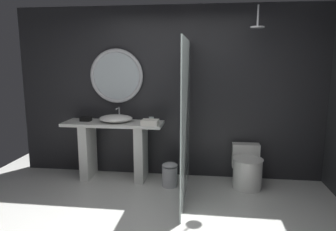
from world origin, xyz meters
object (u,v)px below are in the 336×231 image
rain_shower_head (257,25)px  tissue_box (86,119)px  vessel_sink (116,118)px  folded_hand_towel (150,122)px  toilet (247,168)px  round_wall_mirror (116,76)px  waste_bin (170,174)px  tumbler_cup (151,120)px

rain_shower_head → tissue_box: bearing=175.9°
vessel_sink → folded_hand_towel: bearing=-16.2°
toilet → folded_hand_towel: bearing=-176.4°
tissue_box → round_wall_mirror: round_wall_mirror is taller
tissue_box → round_wall_mirror: bearing=23.9°
vessel_sink → rain_shower_head: rain_shower_head is taller
tissue_box → vessel_sink: bearing=-1.9°
round_wall_mirror → rain_shower_head: rain_shower_head is taller
vessel_sink → waste_bin: size_ratio=1.45×
tissue_box → round_wall_mirror: 0.80m
toilet → folded_hand_towel: size_ratio=2.58×
toilet → waste_bin: 1.11m
rain_shower_head → round_wall_mirror: bearing=169.6°
tissue_box → round_wall_mirror: size_ratio=0.19×
vessel_sink → folded_hand_towel: size_ratio=2.15×
toilet → folded_hand_towel: (-1.39, -0.09, 0.66)m
round_wall_mirror → vessel_sink: bearing=-80.6°
toilet → vessel_sink: bearing=177.9°
vessel_sink → tumbler_cup: size_ratio=5.48×
rain_shower_head → folded_hand_towel: (-1.43, -0.00, -1.33)m
tumbler_cup → vessel_sink: bearing=177.8°
vessel_sink → waste_bin: (0.84, -0.22, -0.76)m
tumbler_cup → toilet: (1.40, -0.05, -0.66)m
round_wall_mirror → waste_bin: (0.88, -0.43, -1.38)m
round_wall_mirror → toilet: bearing=-8.1°
tissue_box → toilet: (2.42, -0.09, -0.65)m
vessel_sink → tissue_box: size_ratio=3.18×
toilet → tissue_box: bearing=177.9°
round_wall_mirror → toilet: 2.38m
vessel_sink → toilet: vessel_sink is taller
waste_bin → vessel_sink: bearing=165.6°
tissue_box → folded_hand_towel: size_ratio=0.67×
round_wall_mirror → rain_shower_head: 2.16m
tumbler_cup → waste_bin: tumbler_cup is taller
tumbler_cup → toilet: tumbler_cup is taller
vessel_sink → folded_hand_towel: vessel_sink is taller
tumbler_cup → rain_shower_head: 1.95m
vessel_sink → round_wall_mirror: (-0.04, 0.21, 0.62)m
tissue_box → rain_shower_head: bearing=-4.1°
round_wall_mirror → waste_bin: 1.69m
tissue_box → folded_hand_towel: 1.04m
tumbler_cup → rain_shower_head: rain_shower_head is taller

